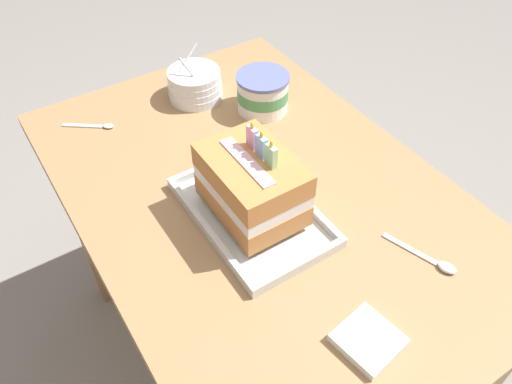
{
  "coord_description": "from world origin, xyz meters",
  "views": [
    {
      "loc": [
        0.62,
        -0.41,
        1.48
      ],
      "look_at": [
        0.03,
        -0.03,
        0.76
      ],
      "focal_mm": 35.57,
      "sensor_mm": 36.0,
      "label": 1
    }
  ],
  "objects_px": {
    "ice_cream_tub": "(263,93)",
    "serving_spoon_near_tray": "(437,263)",
    "foil_tray": "(252,213)",
    "serving_spoon_by_bowls": "(97,126)",
    "bowl_stack": "(195,85)",
    "napkin_pile": "(368,340)",
    "birthday_cake": "(252,184)"
  },
  "relations": [
    {
      "from": "napkin_pile",
      "to": "birthday_cake",
      "type": "bearing_deg",
      "value": -178.92
    },
    {
      "from": "foil_tray",
      "to": "serving_spoon_by_bowls",
      "type": "distance_m",
      "value": 0.46
    },
    {
      "from": "napkin_pile",
      "to": "serving_spoon_by_bowls",
      "type": "bearing_deg",
      "value": -168.18
    },
    {
      "from": "birthday_cake",
      "to": "foil_tray",
      "type": "bearing_deg",
      "value": -90.0
    },
    {
      "from": "birthday_cake",
      "to": "bowl_stack",
      "type": "relative_size",
      "value": 1.45
    },
    {
      "from": "bowl_stack",
      "to": "serving_spoon_by_bowls",
      "type": "relative_size",
      "value": 1.27
    },
    {
      "from": "foil_tray",
      "to": "bowl_stack",
      "type": "relative_size",
      "value": 2.4
    },
    {
      "from": "ice_cream_tub",
      "to": "bowl_stack",
      "type": "bearing_deg",
      "value": -139.76
    },
    {
      "from": "foil_tray",
      "to": "serving_spoon_by_bowls",
      "type": "xyz_separation_m",
      "value": [
        -0.44,
        -0.15,
        -0.0
      ]
    },
    {
      "from": "foil_tray",
      "to": "ice_cream_tub",
      "type": "bearing_deg",
      "value": 143.21
    },
    {
      "from": "foil_tray",
      "to": "birthday_cake",
      "type": "distance_m",
      "value": 0.08
    },
    {
      "from": "ice_cream_tub",
      "to": "napkin_pile",
      "type": "xyz_separation_m",
      "value": [
        0.62,
        -0.21,
        -0.04
      ]
    },
    {
      "from": "birthday_cake",
      "to": "serving_spoon_near_tray",
      "type": "bearing_deg",
      "value": 37.41
    },
    {
      "from": "bowl_stack",
      "to": "serving_spoon_near_tray",
      "type": "xyz_separation_m",
      "value": [
        0.7,
        0.12,
        -0.03
      ]
    },
    {
      "from": "bowl_stack",
      "to": "serving_spoon_by_bowls",
      "type": "bearing_deg",
      "value": -93.99
    },
    {
      "from": "serving_spoon_near_tray",
      "to": "serving_spoon_by_bowls",
      "type": "relative_size",
      "value": 1.34
    },
    {
      "from": "birthday_cake",
      "to": "napkin_pile",
      "type": "bearing_deg",
      "value": 1.08
    },
    {
      "from": "ice_cream_tub",
      "to": "serving_spoon_near_tray",
      "type": "xyz_separation_m",
      "value": [
        0.57,
        0.0,
        -0.04
      ]
    },
    {
      "from": "foil_tray",
      "to": "serving_spoon_near_tray",
      "type": "bearing_deg",
      "value": 37.43
    },
    {
      "from": "foil_tray",
      "to": "bowl_stack",
      "type": "xyz_separation_m",
      "value": [
        -0.42,
        0.1,
        0.03
      ]
    },
    {
      "from": "serving_spoon_near_tray",
      "to": "serving_spoon_by_bowls",
      "type": "height_order",
      "value": "serving_spoon_near_tray"
    },
    {
      "from": "bowl_stack",
      "to": "serving_spoon_by_bowls",
      "type": "height_order",
      "value": "bowl_stack"
    },
    {
      "from": "serving_spoon_near_tray",
      "to": "napkin_pile",
      "type": "bearing_deg",
      "value": -76.83
    },
    {
      "from": "foil_tray",
      "to": "napkin_pile",
      "type": "xyz_separation_m",
      "value": [
        0.33,
        0.01,
        0.0
      ]
    },
    {
      "from": "birthday_cake",
      "to": "ice_cream_tub",
      "type": "distance_m",
      "value": 0.36
    },
    {
      "from": "ice_cream_tub",
      "to": "foil_tray",
      "type": "bearing_deg",
      "value": -36.79
    },
    {
      "from": "ice_cream_tub",
      "to": "serving_spoon_by_bowls",
      "type": "distance_m",
      "value": 0.4
    },
    {
      "from": "napkin_pile",
      "to": "ice_cream_tub",
      "type": "bearing_deg",
      "value": 161.4
    },
    {
      "from": "foil_tray",
      "to": "bowl_stack",
      "type": "distance_m",
      "value": 0.43
    },
    {
      "from": "bowl_stack",
      "to": "foil_tray",
      "type": "bearing_deg",
      "value": -13.37
    },
    {
      "from": "foil_tray",
      "to": "serving_spoon_near_tray",
      "type": "distance_m",
      "value": 0.35
    },
    {
      "from": "ice_cream_tub",
      "to": "serving_spoon_by_bowls",
      "type": "relative_size",
      "value": 1.19
    }
  ]
}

